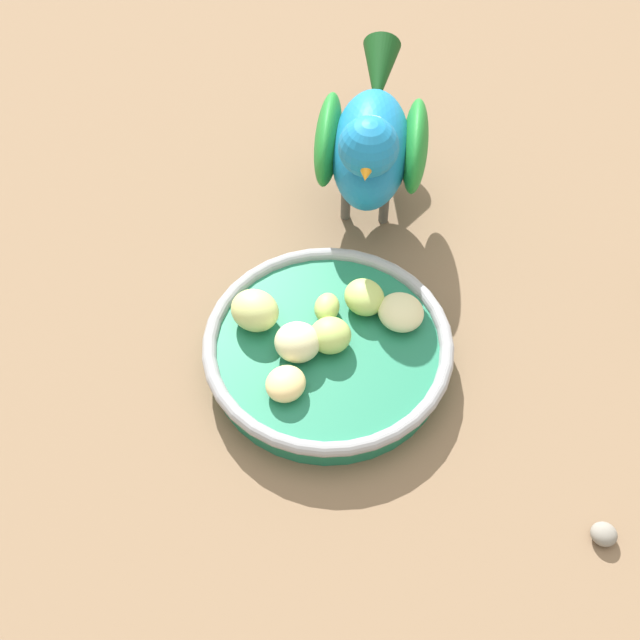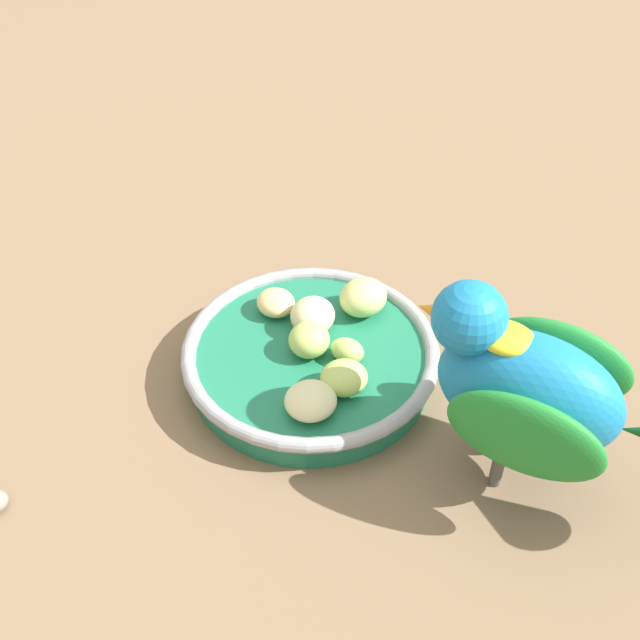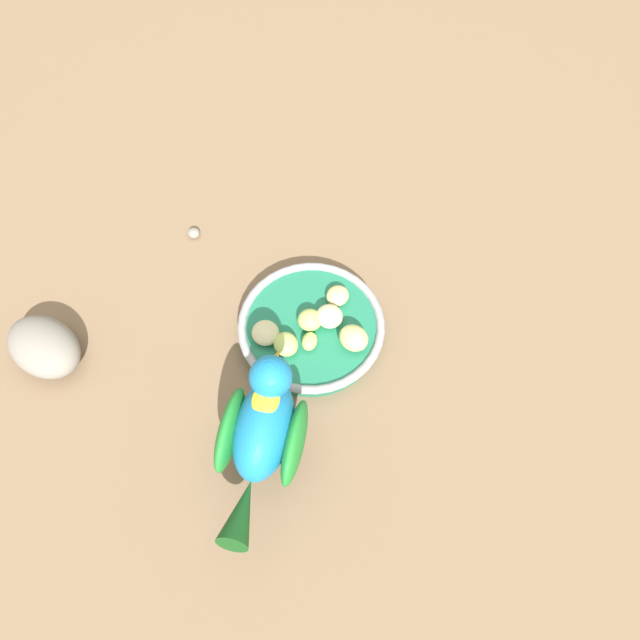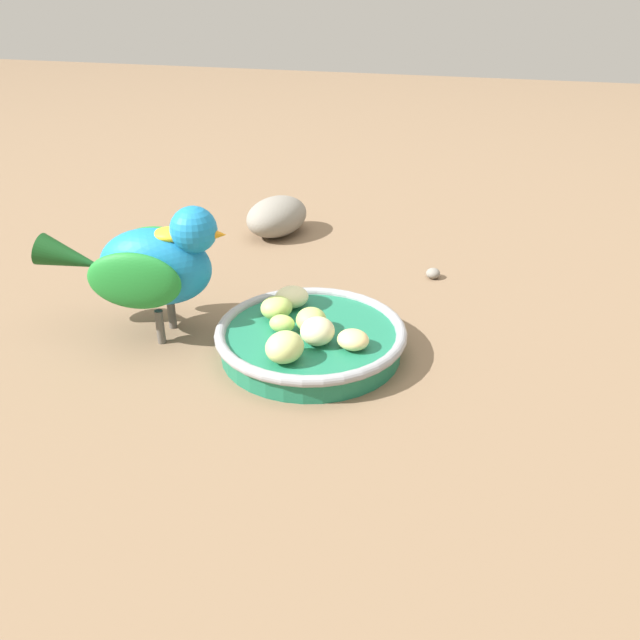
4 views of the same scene
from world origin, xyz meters
name	(u,v)px [view 4 (image 4 of 4)]	position (x,y,z in m)	size (l,w,h in m)	color
ground_plane	(305,363)	(0.00, 0.00, 0.00)	(4.00, 4.00, 0.00)	#7A6047
feeding_bowl	(313,339)	(0.00, 0.02, 0.02)	(0.20, 0.20, 0.03)	#1E7251
apple_piece_0	(282,324)	(-0.03, 0.01, 0.03)	(0.03, 0.02, 0.02)	#B2CC66
apple_piece_1	(316,334)	(0.01, 0.00, 0.04)	(0.04, 0.03, 0.03)	beige
apple_piece_2	(277,308)	(-0.04, 0.04, 0.04)	(0.03, 0.03, 0.02)	#B2CC66
apple_piece_3	(313,320)	(0.00, 0.02, 0.04)	(0.03, 0.03, 0.02)	#B2CC66
apple_piece_4	(292,297)	(-0.04, 0.07, 0.04)	(0.04, 0.04, 0.02)	beige
apple_piece_5	(353,340)	(0.05, 0.00, 0.03)	(0.03, 0.03, 0.02)	#E5C67F
apple_piece_6	(285,347)	(-0.01, -0.04, 0.04)	(0.04, 0.03, 0.03)	#C6D17A
parrot	(151,262)	(-0.17, 0.02, 0.08)	(0.21, 0.11, 0.15)	#59544C
rock_large	(277,216)	(-0.14, 0.34, 0.03)	(0.11, 0.08, 0.06)	gray
pebble_0	(433,273)	(0.10, 0.24, 0.01)	(0.02, 0.02, 0.01)	gray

